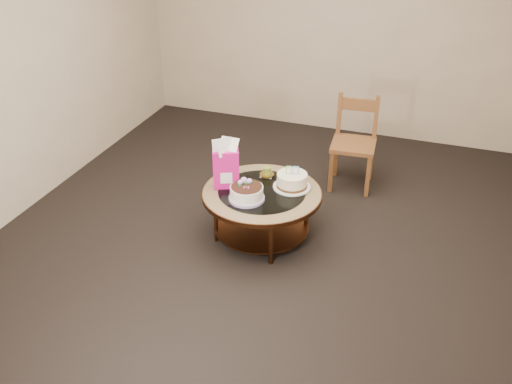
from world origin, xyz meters
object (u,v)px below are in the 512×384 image
(coffee_table, at_px, (262,199))
(decorated_cake, at_px, (247,193))
(cream_cake, at_px, (292,181))
(gift_bag, at_px, (226,164))
(dining_chair, at_px, (354,142))

(coffee_table, xyz_separation_m, decorated_cake, (-0.07, -0.17, 0.14))
(decorated_cake, xyz_separation_m, cream_cake, (0.29, 0.31, 0.01))
(coffee_table, distance_m, gift_bag, 0.43)
(coffee_table, bearing_deg, gift_bag, -176.10)
(cream_cake, distance_m, dining_chair, 1.11)
(coffee_table, xyz_separation_m, dining_chair, (0.55, 1.20, 0.08))
(gift_bag, height_order, dining_chair, dining_chair)
(dining_chair, bearing_deg, coffee_table, -119.12)
(gift_bag, distance_m, dining_chair, 1.51)
(decorated_cake, bearing_deg, dining_chair, 65.75)
(coffee_table, height_order, dining_chair, dining_chair)
(decorated_cake, height_order, gift_bag, gift_bag)
(dining_chair, bearing_deg, cream_cake, -111.79)
(decorated_cake, height_order, dining_chair, dining_chair)
(coffee_table, xyz_separation_m, cream_cake, (0.22, 0.14, 0.14))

